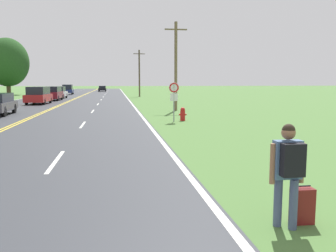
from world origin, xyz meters
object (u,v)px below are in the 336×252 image
at_px(suitcase, 302,206).
at_px(traffic_sign, 174,92).
at_px(car_black_sedan_horizon, 102,89).
at_px(tree_behind_sign, 7,62).
at_px(fire_hydrant, 183,114).
at_px(car_red_van_mid_near, 39,95).
at_px(car_maroon_van_mid_far, 53,93).
at_px(car_dark_blue_van_distant, 68,89).
at_px(hitchhiker_person, 288,165).
at_px(car_white_sedan_receding, 58,92).

bearing_deg(suitcase, traffic_sign, -0.93).
height_order(suitcase, car_black_sedan_horizon, car_black_sedan_horizon).
relative_size(suitcase, tree_behind_sign, 0.06).
xyz_separation_m(fire_hydrant, car_red_van_mid_near, (-11.89, 17.96, 0.53)).
xyz_separation_m(car_red_van_mid_near, car_maroon_van_mid_far, (0.26, 7.40, -0.02)).
relative_size(traffic_sign, car_dark_blue_van_distant, 0.51).
bearing_deg(car_dark_blue_van_distant, car_red_van_mid_near, 179.44).
distance_m(car_red_van_mid_near, car_maroon_van_mid_far, 7.40).
bearing_deg(car_black_sedan_horizon, traffic_sign, 5.76).
bearing_deg(car_dark_blue_van_distant, hitchhiker_person, -171.90).
bearing_deg(car_red_van_mid_near, car_dark_blue_van_distant, 3.46).
xyz_separation_m(tree_behind_sign, car_black_sedan_horizon, (15.80, 19.95, -5.04)).
xyz_separation_m(traffic_sign, car_red_van_mid_near, (-11.27, 18.49, -0.77)).
bearing_deg(car_red_van_mid_near, suitcase, -160.02).
xyz_separation_m(tree_behind_sign, car_white_sedan_receding, (10.88, -15.53, -4.91)).
distance_m(tree_behind_sign, car_white_sedan_receding, 19.58).
relative_size(car_red_van_mid_near, car_maroon_van_mid_far, 1.05).
bearing_deg(car_maroon_van_mid_far, tree_behind_sign, 29.23).
relative_size(hitchhiker_person, car_maroon_van_mid_far, 0.37).
xyz_separation_m(fire_hydrant, car_maroon_van_mid_far, (-11.62, 25.35, 0.52)).
bearing_deg(car_red_van_mid_near, fire_hydrant, -144.48).
xyz_separation_m(fire_hydrant, car_white_sedan_receding, (-11.84, 30.83, 0.44)).
bearing_deg(hitchhiker_person, suitcase, -65.48).
height_order(car_white_sedan_receding, car_black_sedan_horizon, car_white_sedan_receding).
bearing_deg(tree_behind_sign, suitcase, -70.69).
bearing_deg(car_maroon_van_mid_far, car_white_sedan_receding, 3.66).
bearing_deg(traffic_sign, car_maroon_van_mid_far, 113.03).
distance_m(fire_hydrant, car_dark_blue_van_distant, 49.20).
relative_size(traffic_sign, car_black_sedan_horizon, 0.51).
bearing_deg(tree_behind_sign, car_red_van_mid_near, -69.12).
xyz_separation_m(car_white_sedan_receding, car_dark_blue_van_distant, (-0.79, 16.72, 0.11)).
height_order(suitcase, car_maroon_van_mid_far, car_maroon_van_mid_far).
height_order(traffic_sign, car_maroon_van_mid_far, traffic_sign).
xyz_separation_m(car_maroon_van_mid_far, car_white_sedan_receding, (-0.22, 5.47, -0.07)).
distance_m(hitchhiker_person, car_white_sedan_receding, 47.76).
height_order(car_red_van_mid_near, car_black_sedan_horizon, car_red_van_mid_near).
relative_size(fire_hydrant, car_red_van_mid_near, 0.17).
distance_m(suitcase, car_white_sedan_receding, 47.69).
bearing_deg(tree_behind_sign, hitchhiker_person, -71.02).
distance_m(traffic_sign, car_black_sedan_horizon, 67.14).
bearing_deg(fire_hydrant, tree_behind_sign, 116.11).
xyz_separation_m(tree_behind_sign, car_dark_blue_van_distant, (10.08, 1.20, -4.80)).
xyz_separation_m(traffic_sign, car_black_sedan_horizon, (-6.30, 66.83, -1.00)).
xyz_separation_m(suitcase, car_maroon_van_mid_far, (-10.62, 40.97, 0.63)).
relative_size(hitchhiker_person, car_black_sedan_horizon, 0.37).
xyz_separation_m(car_red_van_mid_near, car_black_sedan_horizon, (4.97, 48.35, -0.22)).
relative_size(hitchhiker_person, car_dark_blue_van_distant, 0.37).
distance_m(fire_hydrant, car_maroon_van_mid_far, 27.90).
bearing_deg(traffic_sign, car_dark_blue_van_distant, 104.03).
xyz_separation_m(car_red_van_mid_near, car_dark_blue_van_distant, (-0.75, 29.59, 0.02)).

